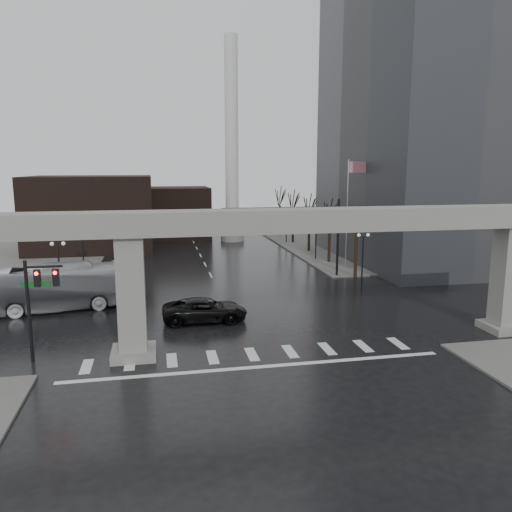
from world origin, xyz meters
name	(u,v)px	position (x,y,z in m)	size (l,w,h in m)	color
ground	(249,348)	(0.00, 0.00, 0.00)	(160.00, 160.00, 0.00)	black
sidewalk_ne	(382,246)	(26.00, 36.00, 0.07)	(28.00, 36.00, 0.15)	#64625F
elevated_guideway	(269,239)	(1.26, 0.00, 6.88)	(48.00, 2.60, 8.70)	gray
office_tower	(444,82)	(28.00, 26.00, 21.00)	(22.00, 26.00, 42.00)	#5E5D62
building_far_left	(92,213)	(-14.00, 42.00, 5.00)	(16.00, 14.00, 10.00)	black
building_far_mid	(178,212)	(-2.00, 52.00, 4.00)	(10.00, 10.00, 8.00)	black
smokestack	(232,152)	(6.00, 46.00, 13.35)	(3.60, 3.60, 30.00)	silver
signal_mast_arm	(302,221)	(8.99, 18.80, 5.83)	(12.12, 0.43, 8.00)	black
signal_left_pole	(38,293)	(-12.25, 0.50, 4.07)	(2.30, 0.30, 6.00)	black
flagpole_assembly	(350,201)	(15.29, 22.00, 7.53)	(2.06, 0.12, 12.00)	silver
lamp_right_0	(363,251)	(13.50, 14.00, 3.47)	(1.22, 0.32, 5.11)	black
lamp_right_1	(316,232)	(13.50, 28.00, 3.47)	(1.22, 0.32, 5.11)	black
lamp_right_2	(286,220)	(13.50, 42.00, 3.47)	(1.22, 0.32, 5.11)	black
lamp_left_0	(59,261)	(-13.50, 14.00, 3.47)	(1.22, 0.32, 5.11)	black
lamp_left_1	(82,238)	(-13.50, 28.00, 3.47)	(1.22, 0.32, 5.11)	black
lamp_left_2	(97,224)	(-13.50, 42.00, 3.47)	(1.22, 0.32, 5.11)	black
tree_right_0	(356,251)	(14.53, 18.02, 2.79)	(1.09, 1.58, 7.50)	black
tree_right_1	(330,239)	(14.53, 26.02, 2.85)	(1.09, 1.61, 7.67)	black
tree_right_2	(309,230)	(14.53, 34.02, 2.91)	(1.10, 1.63, 7.85)	black
tree_right_3	(293,223)	(14.53, 42.02, 2.98)	(1.11, 1.66, 8.02)	black
tree_right_4	(280,217)	(14.53, 50.02, 3.04)	(1.12, 1.69, 8.19)	black
pickup_truck	(205,310)	(-2.14, 6.15, 0.86)	(2.85, 6.18, 1.72)	black
city_bus	(51,288)	(-13.73, 11.38, 1.83)	(3.07, 13.14, 3.66)	#ADADB2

